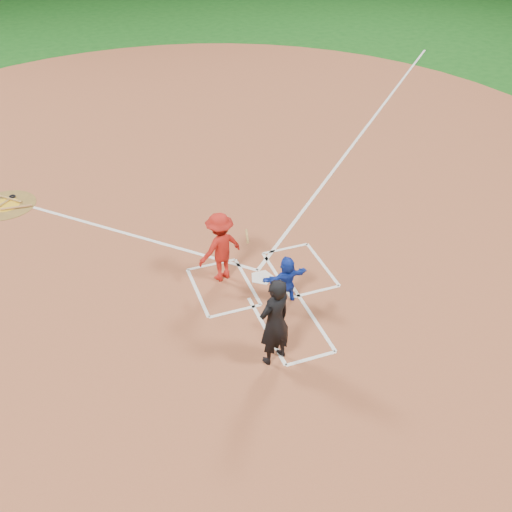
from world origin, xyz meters
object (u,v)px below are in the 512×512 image
object	(u,v)px
umpire	(275,322)
on_deck_circle	(5,205)
catcher	(287,279)
batter_at_plate	(220,247)
home_plate	(262,277)

from	to	relation	value
umpire	on_deck_circle	bearing A→B (deg)	-78.77
catcher	batter_at_plate	xyz separation A→B (m)	(-1.12, 1.29, 0.29)
home_plate	batter_at_plate	distance (m)	1.30
catcher	batter_at_plate	size ratio (longest dim) A/B	0.67
on_deck_circle	umpire	xyz separation A→B (m)	(5.01, -8.20, 0.99)
batter_at_plate	catcher	bearing A→B (deg)	-48.89
home_plate	on_deck_circle	distance (m)	8.05
on_deck_circle	catcher	size ratio (longest dim) A/B	1.47
catcher	on_deck_circle	bearing A→B (deg)	-51.25
batter_at_plate	home_plate	bearing A→B (deg)	-21.54
home_plate	umpire	world-z (taller)	umpire
home_plate	catcher	bearing A→B (deg)	103.68
home_plate	batter_at_plate	bearing A→B (deg)	-21.54
home_plate	batter_at_plate	size ratio (longest dim) A/B	0.34
home_plate	on_deck_circle	world-z (taller)	home_plate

